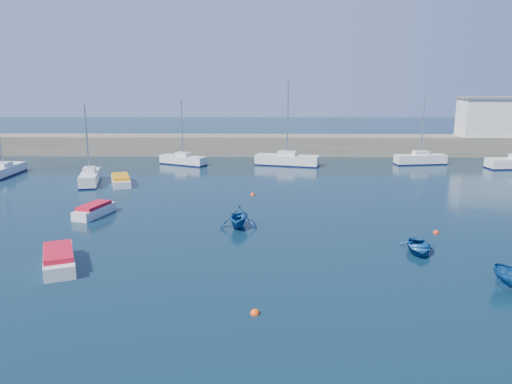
{
  "coord_description": "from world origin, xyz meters",
  "views": [
    {
      "loc": [
        -1.71,
        -22.33,
        10.56
      ],
      "look_at": [
        -2.29,
        16.14,
        1.6
      ],
      "focal_mm": 35.0,
      "sensor_mm": 36.0,
      "label": 1
    }
  ],
  "objects_px": {
    "harbor_office": "(498,118)",
    "motorboat_1": "(94,210)",
    "dinghy_center": "(419,247)",
    "dinghy_left": "(239,216)",
    "sailboat_7": "(420,159)",
    "sailboat_5": "(183,160)",
    "sailboat_4": "(4,171)",
    "sailboat_6": "(287,160)",
    "motorboat_0": "(59,259)",
    "sailboat_3": "(90,177)",
    "motorboat_2": "(121,180)"
  },
  "relations": [
    {
      "from": "sailboat_5",
      "to": "dinghy_center",
      "type": "height_order",
      "value": "sailboat_5"
    },
    {
      "from": "sailboat_5",
      "to": "motorboat_1",
      "type": "relative_size",
      "value": 1.92
    },
    {
      "from": "sailboat_7",
      "to": "motorboat_0",
      "type": "height_order",
      "value": "sailboat_7"
    },
    {
      "from": "dinghy_left",
      "to": "sailboat_7",
      "type": "bearing_deg",
      "value": 58.26
    },
    {
      "from": "dinghy_center",
      "to": "motorboat_1",
      "type": "bearing_deg",
      "value": 170.8
    },
    {
      "from": "motorboat_0",
      "to": "motorboat_2",
      "type": "xyz_separation_m",
      "value": [
        -2.63,
        21.96,
        -0.04
      ]
    },
    {
      "from": "sailboat_6",
      "to": "dinghy_center",
      "type": "height_order",
      "value": "sailboat_6"
    },
    {
      "from": "harbor_office",
      "to": "motorboat_0",
      "type": "bearing_deg",
      "value": -135.94
    },
    {
      "from": "sailboat_4",
      "to": "motorboat_1",
      "type": "xyz_separation_m",
      "value": [
        15.12,
        -15.71,
        -0.12
      ]
    },
    {
      "from": "dinghy_center",
      "to": "sailboat_5",
      "type": "bearing_deg",
      "value": 132.07
    },
    {
      "from": "motorboat_1",
      "to": "motorboat_2",
      "type": "height_order",
      "value": "motorboat_2"
    },
    {
      "from": "motorboat_1",
      "to": "sailboat_7",
      "type": "bearing_deg",
      "value": 53.21
    },
    {
      "from": "dinghy_left",
      "to": "sailboat_5",
      "type": "bearing_deg",
      "value": 113.95
    },
    {
      "from": "dinghy_center",
      "to": "dinghy_left",
      "type": "bearing_deg",
      "value": 166.21
    },
    {
      "from": "harbor_office",
      "to": "sailboat_6",
      "type": "bearing_deg",
      "value": -163.55
    },
    {
      "from": "motorboat_2",
      "to": "dinghy_center",
      "type": "xyz_separation_m",
      "value": [
        23.79,
        -19.18,
        -0.13
      ]
    },
    {
      "from": "motorboat_2",
      "to": "motorboat_1",
      "type": "bearing_deg",
      "value": -104.03
    },
    {
      "from": "sailboat_3",
      "to": "motorboat_2",
      "type": "xyz_separation_m",
      "value": [
        3.2,
        -0.36,
        -0.21
      ]
    },
    {
      "from": "sailboat_7",
      "to": "dinghy_left",
      "type": "distance_m",
      "value": 33.88
    },
    {
      "from": "harbor_office",
      "to": "motorboat_1",
      "type": "relative_size",
      "value": 2.45
    },
    {
      "from": "sailboat_7",
      "to": "sailboat_5",
      "type": "bearing_deg",
      "value": 83.0
    },
    {
      "from": "sailboat_5",
      "to": "sailboat_4",
      "type": "bearing_deg",
      "value": 137.68
    },
    {
      "from": "sailboat_4",
      "to": "dinghy_left",
      "type": "relative_size",
      "value": 2.86
    },
    {
      "from": "sailboat_4",
      "to": "sailboat_7",
      "type": "xyz_separation_m",
      "value": [
        47.49,
        7.98,
        0.08
      ]
    },
    {
      "from": "sailboat_3",
      "to": "motorboat_1",
      "type": "height_order",
      "value": "sailboat_3"
    },
    {
      "from": "sailboat_5",
      "to": "dinghy_left",
      "type": "distance_m",
      "value": 27.09
    },
    {
      "from": "sailboat_3",
      "to": "sailboat_4",
      "type": "bearing_deg",
      "value": 146.38
    },
    {
      "from": "motorboat_0",
      "to": "dinghy_left",
      "type": "height_order",
      "value": "dinghy_left"
    },
    {
      "from": "sailboat_7",
      "to": "dinghy_center",
      "type": "bearing_deg",
      "value": 154.5
    },
    {
      "from": "sailboat_6",
      "to": "motorboat_1",
      "type": "height_order",
      "value": "sailboat_6"
    },
    {
      "from": "sailboat_5",
      "to": "motorboat_1",
      "type": "height_order",
      "value": "sailboat_5"
    },
    {
      "from": "sailboat_6",
      "to": "harbor_office",
      "type": "bearing_deg",
      "value": -58.74
    },
    {
      "from": "sailboat_7",
      "to": "harbor_office",
      "type": "bearing_deg",
      "value": -67.09
    },
    {
      "from": "sailboat_6",
      "to": "motorboat_1",
      "type": "distance_m",
      "value": 27.8
    },
    {
      "from": "harbor_office",
      "to": "dinghy_left",
      "type": "relative_size",
      "value": 3.28
    },
    {
      "from": "sailboat_7",
      "to": "motorboat_0",
      "type": "bearing_deg",
      "value": 129.64
    },
    {
      "from": "sailboat_3",
      "to": "dinghy_center",
      "type": "relative_size",
      "value": 2.55
    },
    {
      "from": "harbor_office",
      "to": "motorboat_0",
      "type": "xyz_separation_m",
      "value": [
        -43.29,
        -41.89,
        -4.62
      ]
    },
    {
      "from": "sailboat_7",
      "to": "motorboat_1",
      "type": "height_order",
      "value": "sailboat_7"
    },
    {
      "from": "sailboat_4",
      "to": "sailboat_7",
      "type": "height_order",
      "value": "sailboat_4"
    },
    {
      "from": "harbor_office",
      "to": "sailboat_3",
      "type": "distance_m",
      "value": 53.07
    },
    {
      "from": "sailboat_3",
      "to": "motorboat_2",
      "type": "relative_size",
      "value": 1.6
    },
    {
      "from": "dinghy_left",
      "to": "sailboat_3",
      "type": "bearing_deg",
      "value": 143.67
    },
    {
      "from": "sailboat_3",
      "to": "motorboat_2",
      "type": "height_order",
      "value": "sailboat_3"
    },
    {
      "from": "harbor_office",
      "to": "motorboat_1",
      "type": "height_order",
      "value": "harbor_office"
    },
    {
      "from": "dinghy_left",
      "to": "motorboat_1",
      "type": "bearing_deg",
      "value": 172.37
    },
    {
      "from": "motorboat_0",
      "to": "dinghy_center",
      "type": "distance_m",
      "value": 21.33
    },
    {
      "from": "sailboat_6",
      "to": "sailboat_7",
      "type": "relative_size",
      "value": 1.2
    },
    {
      "from": "sailboat_3",
      "to": "sailboat_6",
      "type": "distance_m",
      "value": 23.11
    },
    {
      "from": "sailboat_5",
      "to": "motorboat_0",
      "type": "height_order",
      "value": "sailboat_5"
    }
  ]
}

